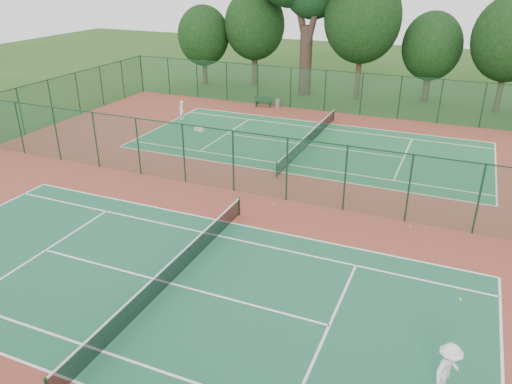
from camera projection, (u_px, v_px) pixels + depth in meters
ground at (259, 195)px, 27.11m from camera, size 120.00×120.00×0.00m
red_pad at (259, 195)px, 27.10m from camera, size 40.00×36.00×0.01m
court_near at (171, 284)px, 19.57m from camera, size 23.77×10.97×0.01m
court_far at (309, 145)px, 34.63m from camera, size 23.77×10.97×0.01m
fence_north at (343, 92)px, 41.44m from camera, size 40.00×0.09×3.50m
fence_divider at (259, 165)px, 26.37m from camera, size 40.00×0.09×3.50m
tennis_net_near at (170, 272)px, 19.35m from camera, size 0.10×12.90×0.97m
tennis_net_far at (310, 138)px, 34.41m from camera, size 0.10×12.90×0.97m
player_near at (448, 371)px, 14.14m from camera, size 1.10×1.34×1.80m
player_far at (181, 110)px, 40.02m from camera, size 0.39×0.57×1.53m
trash_bin at (278, 104)px, 43.35m from camera, size 0.56×0.56×0.77m
bench at (263, 101)px, 43.75m from camera, size 1.60×0.63×0.96m
kit_bag at (199, 129)px, 37.45m from camera, size 0.80×0.43×0.28m
stray_ball_a at (322, 214)px, 24.97m from camera, size 0.07×0.07×0.07m
stray_ball_b at (410, 227)px, 23.73m from camera, size 0.08×0.08×0.08m
stray_ball_c at (274, 204)px, 25.96m from camera, size 0.07×0.07×0.07m
evergreen_row at (363, 97)px, 47.22m from camera, size 39.00×5.00×12.00m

